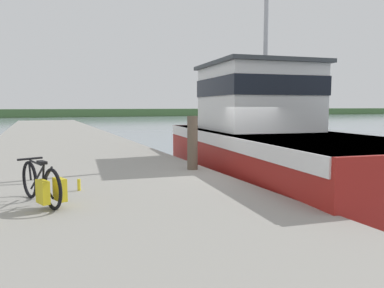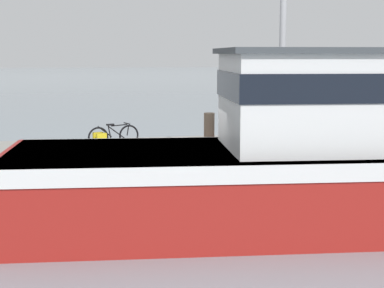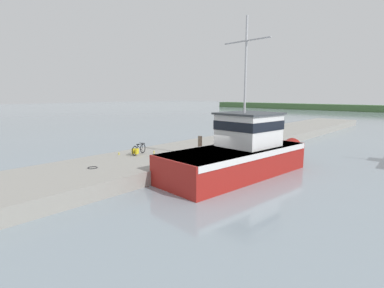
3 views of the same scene
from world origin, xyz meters
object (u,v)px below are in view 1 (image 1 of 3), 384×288
(fishing_boat_main, at_px, (267,141))
(boat_green_anchored, at_px, (280,135))
(water_bottle_on_curb, at_px, (79,185))
(bicycle_touring, at_px, (44,185))
(mooring_post, at_px, (192,143))

(fishing_boat_main, distance_m, boat_green_anchored, 13.25)
(boat_green_anchored, distance_m, water_bottle_on_curb, 18.86)
(bicycle_touring, bearing_deg, fishing_boat_main, 5.95)
(mooring_post, bearing_deg, bicycle_touring, -147.16)
(water_bottle_on_curb, bearing_deg, mooring_post, 25.64)
(boat_green_anchored, height_order, mooring_post, boat_green_anchored)
(mooring_post, bearing_deg, fishing_boat_main, 14.51)
(bicycle_touring, xyz_separation_m, water_bottle_on_curb, (0.66, 0.93, -0.23))
(bicycle_touring, distance_m, water_bottle_on_curb, 1.16)
(boat_green_anchored, distance_m, bicycle_touring, 19.98)
(fishing_boat_main, height_order, mooring_post, fishing_boat_main)
(fishing_boat_main, xyz_separation_m, water_bottle_on_curb, (-5.89, -2.20, -0.49))
(bicycle_touring, bearing_deg, mooring_post, 13.22)
(fishing_boat_main, distance_m, water_bottle_on_curb, 6.31)
(bicycle_touring, xyz_separation_m, mooring_post, (3.72, 2.40, 0.36))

